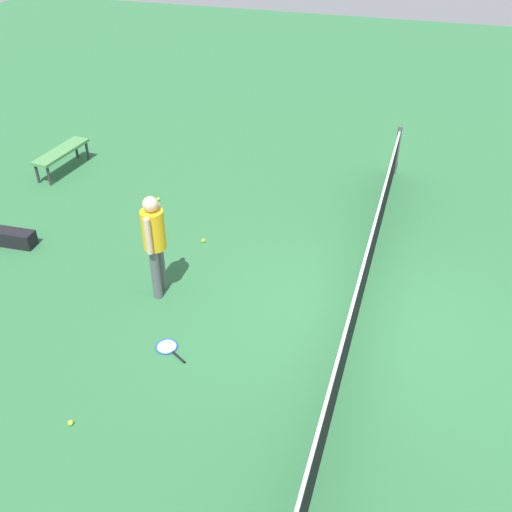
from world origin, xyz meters
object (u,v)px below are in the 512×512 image
(tennis_ball_near_player, at_px, (203,241))
(courtside_bench, at_px, (61,153))
(tennis_ball_by_net, at_px, (158,199))
(tennis_racket_near_player, at_px, (168,348))
(player_near_side, at_px, (154,238))
(tennis_ball_midcourt, at_px, (71,423))
(equipment_bag, at_px, (11,237))

(tennis_ball_near_player, height_order, courtside_bench, courtside_bench)
(tennis_ball_near_player, relative_size, tennis_ball_by_net, 1.00)
(tennis_racket_near_player, xyz_separation_m, tennis_ball_by_net, (-3.81, -1.95, 0.02))
(player_near_side, xyz_separation_m, tennis_ball_near_player, (-1.54, 0.11, -0.98))
(player_near_side, height_order, courtside_bench, player_near_side)
(tennis_ball_by_net, bearing_deg, tennis_ball_near_player, 51.16)
(player_near_side, height_order, tennis_racket_near_player, player_near_side)
(tennis_racket_near_player, distance_m, tennis_ball_midcourt, 1.65)
(tennis_racket_near_player, distance_m, tennis_ball_near_player, 2.71)
(tennis_racket_near_player, height_order, courtside_bench, courtside_bench)
(player_near_side, relative_size, tennis_ball_midcourt, 25.76)
(tennis_racket_near_player, bearing_deg, courtside_bench, -134.58)
(player_near_side, distance_m, courtside_bench, 5.11)
(tennis_racket_near_player, relative_size, tennis_ball_near_player, 8.94)
(courtside_bench, bearing_deg, equipment_bag, 15.08)
(tennis_ball_near_player, xyz_separation_m, tennis_ball_midcourt, (4.21, -0.03, 0.00))
(courtside_bench, bearing_deg, tennis_racket_near_player, 45.42)
(tennis_ball_by_net, bearing_deg, tennis_ball_midcourt, 14.53)
(tennis_racket_near_player, xyz_separation_m, tennis_ball_midcourt, (1.55, -0.56, 0.02))
(tennis_ball_near_player, bearing_deg, tennis_racket_near_player, 11.22)
(player_near_side, distance_m, equipment_bag, 3.25)
(tennis_ball_by_net, xyz_separation_m, tennis_ball_midcourt, (5.36, 1.39, 0.00))
(tennis_racket_near_player, distance_m, equipment_bag, 4.06)
(courtside_bench, height_order, equipment_bag, courtside_bench)
(tennis_ball_near_player, bearing_deg, tennis_ball_midcourt, -0.46)
(tennis_ball_near_player, bearing_deg, equipment_bag, -71.55)
(tennis_ball_near_player, height_order, tennis_ball_by_net, same)
(player_near_side, bearing_deg, tennis_ball_near_player, 176.06)
(tennis_ball_midcourt, distance_m, equipment_bag, 4.46)
(tennis_ball_by_net, distance_m, equipment_bag, 2.84)
(player_near_side, distance_m, tennis_ball_midcourt, 2.85)
(equipment_bag, bearing_deg, tennis_ball_by_net, 141.23)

